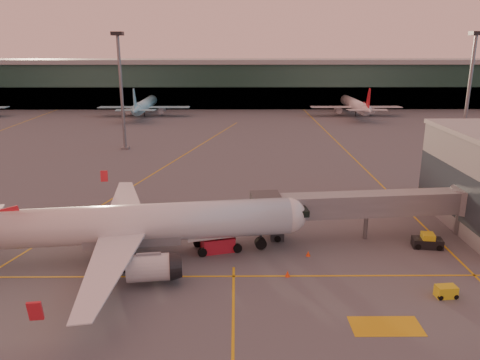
{
  "coord_description": "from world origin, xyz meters",
  "views": [
    {
      "loc": [
        5.29,
        -38.55,
        23.08
      ],
      "look_at": [
        5.81,
        23.42,
        5.0
      ],
      "focal_mm": 35.0,
      "sensor_mm": 36.0,
      "label": 1
    }
  ],
  "objects_px": {
    "main_airplane": "(131,225)",
    "pushback_tug": "(427,242)",
    "gpu_cart": "(446,292)",
    "catering_truck": "(215,227)"
  },
  "relations": [
    {
      "from": "main_airplane",
      "to": "gpu_cart",
      "type": "height_order",
      "value": "main_airplane"
    },
    {
      "from": "main_airplane",
      "to": "pushback_tug",
      "type": "relative_size",
      "value": 11.24
    },
    {
      "from": "catering_truck",
      "to": "pushback_tug",
      "type": "xyz_separation_m",
      "value": [
        24.97,
        0.52,
        -2.22
      ]
    },
    {
      "from": "main_airplane",
      "to": "catering_truck",
      "type": "bearing_deg",
      "value": 5.7
    },
    {
      "from": "main_airplane",
      "to": "pushback_tug",
      "type": "bearing_deg",
      "value": -3.05
    },
    {
      "from": "gpu_cart",
      "to": "pushback_tug",
      "type": "height_order",
      "value": "pushback_tug"
    },
    {
      "from": "main_airplane",
      "to": "gpu_cart",
      "type": "relative_size",
      "value": 19.57
    },
    {
      "from": "main_airplane",
      "to": "catering_truck",
      "type": "height_order",
      "value": "main_airplane"
    },
    {
      "from": "gpu_cart",
      "to": "pushback_tug",
      "type": "xyz_separation_m",
      "value": [
        2.66,
        11.26,
        0.15
      ]
    },
    {
      "from": "gpu_cart",
      "to": "pushback_tug",
      "type": "relative_size",
      "value": 0.57
    }
  ]
}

